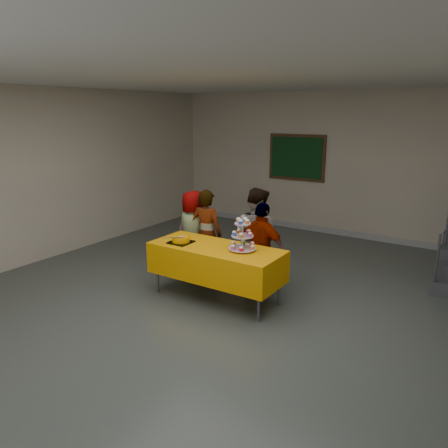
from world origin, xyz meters
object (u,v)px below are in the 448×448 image
(bake_table, at_px, (216,261))
(schoolchild_c, at_px, (256,237))
(bear_cake, at_px, (181,239))
(schoolchild_a, at_px, (193,232))
(schoolchild_b, at_px, (207,234))
(cupcake_stand, at_px, (243,238))
(noticeboard, at_px, (297,158))
(schoolchild_d, at_px, (262,249))

(bake_table, bearing_deg, schoolchild_c, 76.48)
(bear_cake, relative_size, schoolchild_a, 0.26)
(bake_table, distance_m, schoolchild_c, 0.84)
(schoolchild_b, bearing_deg, bake_table, 126.18)
(cupcake_stand, height_order, schoolchild_c, schoolchild_c)
(schoolchild_a, distance_m, noticeboard, 3.57)
(bear_cake, relative_size, schoolchild_d, 0.27)
(bear_cake, height_order, schoolchild_b, schoolchild_b)
(schoolchild_d, bearing_deg, bake_table, 55.58)
(noticeboard, bearing_deg, schoolchild_d, -72.79)
(schoolchild_a, xyz_separation_m, schoolchild_b, (0.32, -0.07, 0.03))
(bake_table, xyz_separation_m, noticeboard, (-0.68, 4.14, 1.04))
(noticeboard, bearing_deg, schoolchild_c, -75.42)
(cupcake_stand, relative_size, schoolchild_c, 0.30)
(bear_cake, distance_m, schoolchild_b, 0.76)
(cupcake_stand, bearing_deg, bake_table, -170.82)
(schoolchild_d, bearing_deg, schoolchild_b, -0.20)
(cupcake_stand, distance_m, schoolchild_b, 1.17)
(bear_cake, xyz_separation_m, schoolchild_c, (0.71, 0.91, -0.08))
(schoolchild_b, relative_size, schoolchild_d, 1.06)
(bake_table, relative_size, schoolchild_a, 1.39)
(bake_table, bearing_deg, cupcake_stand, 9.18)
(bake_table, xyz_separation_m, schoolchild_b, (-0.61, 0.63, 0.15))
(bear_cake, distance_m, noticeboard, 4.33)
(schoolchild_c, bearing_deg, noticeboard, -69.07)
(cupcake_stand, relative_size, noticeboard, 0.34)
(bear_cake, xyz_separation_m, schoolchild_a, (-0.40, 0.82, -0.15))
(cupcake_stand, relative_size, schoolchild_b, 0.31)
(schoolchild_b, distance_m, schoolchild_c, 0.82)
(bear_cake, bearing_deg, schoolchild_a, 116.19)
(schoolchild_b, bearing_deg, cupcake_stand, 142.48)
(bake_table, relative_size, schoolchild_b, 1.32)
(bake_table, distance_m, schoolchild_b, 0.89)
(schoolchild_a, relative_size, schoolchild_d, 1.01)
(bake_table, bearing_deg, schoolchild_a, 142.97)
(cupcake_stand, bearing_deg, schoolchild_d, 83.76)
(schoolchild_b, bearing_deg, schoolchild_d, 166.64)
(cupcake_stand, xyz_separation_m, noticeboard, (-1.07, 4.08, 0.65))
(cupcake_stand, xyz_separation_m, schoolchild_c, (-0.20, 0.73, -0.20))
(bear_cake, bearing_deg, noticeboard, 92.13)
(schoolchild_b, relative_size, noticeboard, 1.09)
(bake_table, height_order, noticeboard, noticeboard)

